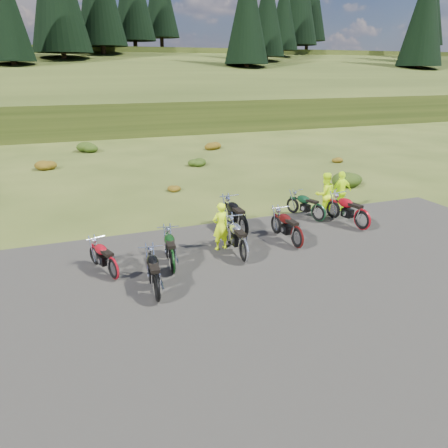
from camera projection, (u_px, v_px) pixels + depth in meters
name	position (u px, v px, depth m)	size (l,w,h in m)	color
ground	(262.00, 264.00, 13.43)	(300.00, 300.00, 0.00)	#334115
gravel_pad	(295.00, 293.00, 11.67)	(20.00, 12.00, 0.04)	black
hill_slope	(97.00, 115.00, 57.41)	(300.00, 46.00, 3.00)	#283612
hill_plateau	(72.00, 93.00, 110.18)	(300.00, 90.00, 9.17)	#283612
conifer_21	(5.00, 6.00, 50.16)	(5.28, 5.28, 14.00)	black
conifer_26	(247.00, 9.00, 59.17)	(6.16, 6.16, 16.00)	black
conifer_27	(267.00, 11.00, 66.25)	(5.72, 5.72, 15.00)	black
conifer_28	(284.00, 12.00, 73.33)	(5.28, 5.28, 14.00)	black
conifer_31	(425.00, 12.00, 68.18)	(7.04, 7.04, 18.00)	black
conifer_32	(426.00, 13.00, 75.26)	(6.60, 6.60, 17.00)	black
conifer_33	(427.00, 14.00, 82.34)	(6.16, 6.16, 16.00)	black
conifer_34	(428.00, 15.00, 89.42)	(5.72, 5.72, 15.00)	black
conifer_35	(428.00, 15.00, 96.50)	(5.28, 5.28, 14.00)	black
conifer_36	(431.00, 4.00, 102.73)	(7.92, 7.92, 20.00)	black
shrub_2	(45.00, 164.00, 25.80)	(1.30, 1.30, 0.77)	brown
shrub_3	(88.00, 146.00, 31.42)	(1.56, 1.56, 0.92)	#1D370D
shrub_4	(173.00, 187.00, 21.31)	(0.77, 0.77, 0.45)	brown
shrub_5	(196.00, 161.00, 26.93)	(1.03, 1.03, 0.61)	#1D370D
shrub_6	(212.00, 144.00, 32.54)	(1.30, 1.30, 0.77)	brown
shrub_7	(348.00, 177.00, 22.33)	(1.56, 1.56, 0.92)	#1D370D
shrub_8	(335.00, 159.00, 28.05)	(0.77, 0.77, 0.45)	brown
motorcycle_0	(158.00, 302.00, 11.21)	(2.07, 0.69, 1.08)	black
motorcycle_1	(114.00, 280.00, 12.39)	(1.86, 0.62, 0.98)	maroon
motorcycle_2	(173.00, 274.00, 12.74)	(2.05, 0.68, 1.07)	black
motorcycle_3	(244.00, 263.00, 13.49)	(2.20, 0.73, 1.15)	#A1A1A6
motorcycle_4	(297.00, 249.00, 14.56)	(2.12, 0.71, 1.11)	#410C0A
motorcycle_5	(243.00, 238.00, 15.48)	(2.34, 0.78, 1.23)	black
motorcycle_6	(361.00, 230.00, 16.21)	(2.24, 0.75, 1.18)	maroon
motorcycle_7	(318.00, 222.00, 17.09)	(2.00, 0.67, 1.05)	#0D321A
person_middle	(220.00, 227.00, 14.21)	(0.58, 0.38, 1.59)	#D2FF0D
person_right_a	(325.00, 195.00, 17.51)	(0.86, 0.67, 1.77)	#D2FF0D
person_right_b	(341.00, 192.00, 18.04)	(1.00, 0.42, 1.70)	#D2FF0D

